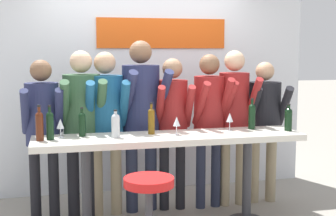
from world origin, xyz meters
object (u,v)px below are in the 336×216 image
Objects in this scene: person_right at (209,113)px; wine_bottle_1 at (288,118)px; tasting_table at (170,149)px; person_rightmost at (264,117)px; person_far_right at (234,110)px; wine_bottle_5 at (82,123)px; wine_bottle_0 at (39,125)px; wine_glass_1 at (230,118)px; person_center at (141,107)px; person_center_right at (173,116)px; wine_bottle_3 at (252,115)px; wine_bottle_4 at (116,124)px; person_far_left at (43,122)px; bar_stool at (149,207)px; wine_bottle_6 at (50,124)px; person_left at (82,115)px; wine_glass_0 at (177,122)px; wine_bottle_2 at (151,120)px; person_center_left at (106,115)px; wine_glass_2 at (60,124)px.

wine_bottle_1 is at bearing -44.61° from person_right.
person_rightmost is (1.23, 0.54, 0.20)m from tasting_table.
person_far_right reaches higher than wine_bottle_5.
wine_bottle_0 reaches higher than wine_glass_1.
person_center_right is at bearing -14.20° from person_center.
wine_bottle_3 is 1.22× the size of wine_bottle_4.
wine_bottle_0 is at bearing 178.93° from wine_bottle_1.
person_far_left is 0.95× the size of person_far_right.
bar_stool is 2.66× the size of wine_bottle_1.
person_center_right is 1.36m from wine_bottle_6.
wine_bottle_5 is (-0.02, -0.41, -0.02)m from person_left.
tasting_table is 0.95m from wine_bottle_3.
wine_bottle_1 is 1.15m from wine_glass_0.
wine_glass_1 is at bearing -17.18° from person_left.
wine_bottle_2 is 1.11× the size of wine_bottle_5.
wine_glass_1 is at bearing 3.62° from wine_bottle_0.
person_center_left reaches higher than person_far_left.
person_right is 5.51× the size of wine_bottle_2.
wine_bottle_0 is (-2.43, -0.54, 0.09)m from person_rightmost.
wine_bottle_6 is at bearing -153.13° from person_center_right.
wine_bottle_5 is at bearing -154.72° from person_center.
person_right is at bearing 132.28° from wine_bottle_3.
person_center_left is 1.86m from wine_bottle_1.
wine_glass_2 is (-0.50, 0.10, 0.00)m from wine_bottle_4.
person_left reaches higher than wine_bottle_2.
person_center is 0.35m from person_center_right.
person_center_right is at bearing 178.20° from person_far_right.
person_center reaches higher than person_right.
bar_stool is 0.43× the size of person_right.
wine_bottle_2 is at bearing -177.90° from wine_bottle_3.
wine_bottle_2 is 0.85m from wine_glass_2.
wine_glass_1 is 1.00× the size of wine_glass_2.
wine_bottle_2 is 0.81m from wine_glass_1.
person_right is at bearing 41.75° from tasting_table.
person_far_left reaches higher than wine_glass_2.
tasting_table is at bearing -29.89° from wine_bottle_2.
wine_bottle_5 is at bearing -47.75° from person_far_left.
person_rightmost is at bearing 5.09° from person_far_right.
person_far_left reaches higher than wine_bottle_5.
wine_bottle_1 is at bearing -2.04° from tasting_table.
wine_bottle_0 reaches higher than wine_bottle_3.
wine_bottle_5 is at bearing 19.40° from wine_bottle_6.
person_far_left is 5.94× the size of wine_bottle_5.
person_center is at bearing 1.09° from person_far_left.
wine_bottle_3 is (1.06, 0.04, 0.01)m from wine_bottle_2.
person_center_left is at bearing 41.76° from wine_bottle_6.
tasting_table is 8.08× the size of wine_bottle_3.
person_center_right reaches higher than wine_bottle_3.
person_far_left is at bearing 157.46° from wine_glass_0.
wine_glass_1 and wine_glass_2 have the same top height.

